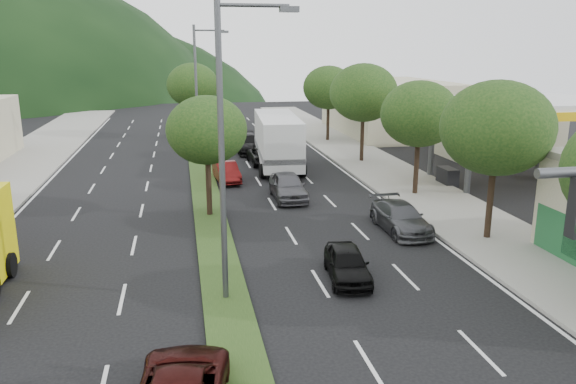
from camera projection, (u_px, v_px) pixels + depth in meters
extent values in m
cube|color=gray|center=(392.00, 175.00, 37.60)|extent=(5.00, 90.00, 0.15)
cube|color=#1F3814|center=(202.00, 174.00, 38.18)|extent=(1.60, 56.00, 0.12)
cube|color=silver|center=(513.00, 104.00, 34.70)|extent=(12.00, 8.00, 0.50)
cube|color=#E0AE0B|center=(512.00, 110.00, 34.78)|extent=(12.20, 8.20, 0.50)
cylinder|color=#47494C|center=(469.00, 156.00, 32.26)|extent=(0.36, 0.36, 4.60)
cylinder|color=#47494C|center=(432.00, 143.00, 37.02)|extent=(0.36, 0.36, 4.60)
cylinder|color=#47494C|center=(541.00, 139.00, 38.47)|extent=(0.36, 0.36, 4.60)
cube|color=black|center=(447.00, 177.00, 35.08)|extent=(0.80, 1.60, 1.10)
cube|color=black|center=(561.00, 171.00, 36.53)|extent=(0.80, 1.60, 1.10)
cube|color=beige|center=(390.00, 107.00, 56.32)|extent=(10.00, 16.00, 5.20)
cylinder|color=black|center=(491.00, 196.00, 24.64)|extent=(0.28, 0.28, 3.81)
ellipsoid|color=black|center=(497.00, 128.00, 23.90)|extent=(4.80, 4.80, 4.08)
cylinder|color=black|center=(417.00, 163.00, 32.28)|extent=(0.28, 0.28, 3.58)
ellipsoid|color=black|center=(419.00, 114.00, 31.58)|extent=(4.40, 4.40, 3.74)
cylinder|color=black|center=(362.00, 134.00, 41.75)|extent=(0.28, 0.28, 3.92)
ellipsoid|color=black|center=(364.00, 93.00, 40.99)|extent=(5.00, 5.00, 4.25)
cylinder|color=black|center=(328.00, 120.00, 51.30)|extent=(0.28, 0.28, 3.70)
ellipsoid|color=black|center=(328.00, 88.00, 50.57)|extent=(4.60, 4.60, 3.91)
cylinder|color=black|center=(209.00, 182.00, 28.23)|extent=(0.28, 0.28, 3.36)
ellipsoid|color=black|center=(207.00, 130.00, 27.58)|extent=(4.00, 4.00, 3.40)
cylinder|color=black|center=(194.00, 117.00, 52.91)|extent=(0.28, 0.28, 3.81)
ellipsoid|color=black|center=(193.00, 85.00, 52.17)|extent=(4.80, 4.80, 4.08)
cylinder|color=#47494C|center=(222.00, 156.00, 17.92)|extent=(0.20, 0.20, 10.00)
cylinder|color=#47494C|center=(254.00, 5.00, 16.98)|extent=(2.20, 0.12, 0.12)
cube|color=#47494C|center=(289.00, 9.00, 17.21)|extent=(0.60, 0.25, 0.18)
cylinder|color=#47494C|center=(196.00, 95.00, 41.71)|extent=(0.20, 0.20, 10.00)
cylinder|color=#47494C|center=(209.00, 30.00, 40.76)|extent=(2.20, 0.12, 0.12)
cube|color=#47494C|center=(224.00, 32.00, 40.99)|extent=(0.60, 0.25, 0.18)
imported|color=black|center=(347.00, 263.00, 20.75)|extent=(1.87, 3.76, 1.23)
imported|color=#424246|center=(400.00, 218.00, 26.24)|extent=(1.92, 4.55, 1.31)
imported|color=#560E0E|center=(227.00, 172.00, 36.03)|extent=(1.67, 3.89, 1.25)
imported|color=black|center=(263.00, 157.00, 41.37)|extent=(2.14, 4.34, 1.18)
imported|color=#4C4B50|center=(288.00, 186.00, 31.80)|extent=(1.84, 4.46, 1.51)
imported|color=black|center=(248.00, 144.00, 45.99)|extent=(2.43, 5.31, 1.51)
cylinder|color=black|center=(10.00, 265.00, 20.97)|extent=(0.32, 0.94, 0.94)
cube|color=silver|center=(277.00, 138.00, 40.09)|extent=(3.38, 9.83, 3.22)
cube|color=slate|center=(278.00, 149.00, 40.29)|extent=(3.44, 9.84, 0.38)
cylinder|color=black|center=(256.00, 151.00, 44.06)|extent=(0.45, 0.99, 0.97)
cylinder|color=black|center=(290.00, 151.00, 44.36)|extent=(0.45, 0.99, 0.97)
cylinder|color=black|center=(257.00, 154.00, 42.95)|extent=(0.45, 0.99, 0.97)
cylinder|color=black|center=(291.00, 153.00, 43.25)|extent=(0.45, 0.99, 0.97)
cylinder|color=black|center=(262.00, 171.00, 37.00)|extent=(0.45, 0.99, 0.97)
cylinder|color=black|center=(303.00, 170.00, 37.30)|extent=(0.45, 0.99, 0.97)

